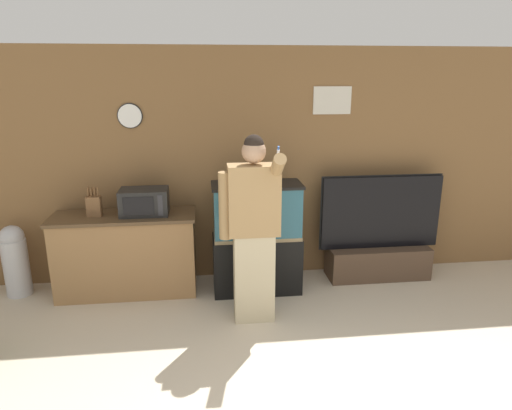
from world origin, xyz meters
TOP-DOWN VIEW (x-y plane):
  - wall_back_paneled at (-0.00, 3.10)m, footprint 10.00×0.08m
  - counter_island at (-1.58, 2.74)m, footprint 1.50×0.54m
  - microwave at (-1.36, 2.75)m, footprint 0.50×0.33m
  - knife_block at (-1.87, 2.74)m, footprint 0.14×0.10m
  - aquarium_on_stand at (-0.18, 2.64)m, footprint 0.95×0.43m
  - tv_on_stand at (1.26, 2.81)m, footprint 1.41×0.40m
  - person_standing at (-0.29, 2.02)m, footprint 0.57×0.43m
  - trash_bin at (-2.76, 2.83)m, footprint 0.26×0.26m

SIDE VIEW (x-z plane):
  - tv_on_stand at x=1.26m, z-range -0.26..0.96m
  - trash_bin at x=-2.76m, z-range 0.01..0.80m
  - counter_island at x=-1.58m, z-range 0.00..0.89m
  - aquarium_on_stand at x=-0.18m, z-range 0.00..1.21m
  - person_standing at x=-0.29m, z-range 0.04..1.84m
  - knife_block at x=-1.87m, z-range 0.84..1.15m
  - microwave at x=-1.36m, z-range 0.88..1.16m
  - wall_back_paneled at x=0.00m, z-range 0.00..2.60m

